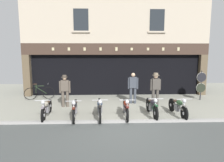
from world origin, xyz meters
TOP-DOWN VIEW (x-y plane):
  - ground at (0.00, -0.98)m, footprint 23.64×22.00m
  - shop_facade at (0.00, 7.02)m, footprint 11.94×4.42m
  - motorcycle_far_left at (-3.22, 0.86)m, footprint 0.62×2.01m
  - motorcycle_left at (-2.00, 0.73)m, footprint 0.62×2.05m
  - motorcycle_center_left at (-0.94, 0.72)m, footprint 0.62×2.06m
  - motorcycle_center at (0.17, 0.77)m, footprint 0.62×1.99m
  - motorcycle_center_right at (1.32, 0.86)m, footprint 0.62×1.97m
  - motorcycle_right at (2.47, 0.86)m, footprint 0.62×1.94m
  - salesman_left at (-2.75, 2.51)m, footprint 0.56×0.33m
  - shopkeeper_center at (0.80, 3.07)m, footprint 0.56×0.26m
  - salesman_right at (1.88, 2.54)m, footprint 0.56×0.36m
  - tyre_sign_pole at (4.83, 3.70)m, footprint 0.56×0.06m
  - advert_board_near at (-2.28, 5.40)m, footprint 0.75×0.03m
  - advert_board_far at (-3.27, 5.40)m, footprint 0.66×0.03m
  - leaning_bicycle at (-4.60, 4.26)m, footprint 1.70×0.59m

SIDE VIEW (x-z plane):
  - ground at x=0.00m, z-range -0.13..0.05m
  - leaning_bicycle at x=-4.60m, z-range -0.09..0.86m
  - motorcycle_right at x=2.47m, z-range -0.04..0.86m
  - motorcycle_far_left at x=-3.22m, z-range -0.04..0.86m
  - motorcycle_left at x=-2.00m, z-range -0.03..0.87m
  - motorcycle_center at x=0.17m, z-range -0.04..0.87m
  - motorcycle_center_right at x=1.32m, z-range -0.03..0.88m
  - motorcycle_center_left at x=-0.94m, z-range -0.03..0.90m
  - salesman_left at x=-2.75m, z-range 0.08..1.71m
  - shopkeeper_center at x=0.80m, z-range 0.09..1.76m
  - salesman_right at x=1.88m, z-range 0.11..1.82m
  - tyre_sign_pole at x=4.83m, z-range 0.15..1.86m
  - advert_board_near at x=-2.28m, z-range 1.11..2.22m
  - shop_facade at x=0.00m, z-range -1.43..4.83m
  - advert_board_far at x=-3.27m, z-range 1.22..2.23m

